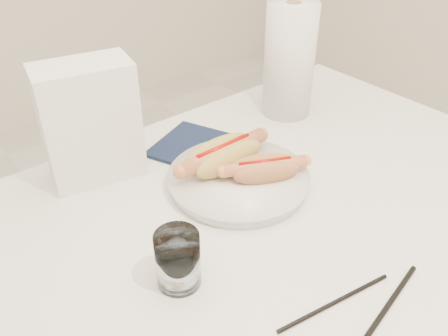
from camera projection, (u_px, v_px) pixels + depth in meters
table at (257, 253)px, 0.80m from camera, size 1.20×0.80×0.75m
plate at (238, 181)px, 0.86m from camera, size 0.27×0.27×0.02m
hotdog_left at (223, 156)px, 0.86m from camera, size 0.19×0.08×0.05m
hotdog_right at (264, 169)px, 0.83m from camera, size 0.15×0.11×0.04m
water_glass at (178, 260)px, 0.65m from camera, size 0.06×0.06×0.09m
chopstick_near at (377, 322)px, 0.61m from camera, size 0.24×0.05×0.01m
chopstick_far at (335, 302)px, 0.64m from camera, size 0.19×0.04×0.01m
napkin_box at (90, 123)px, 0.83m from camera, size 0.18×0.12×0.22m
navy_napkin at (195, 147)px, 0.96m from camera, size 0.20×0.20×0.01m
paper_towel_roll at (289, 61)px, 1.03m from camera, size 0.12×0.12×0.25m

